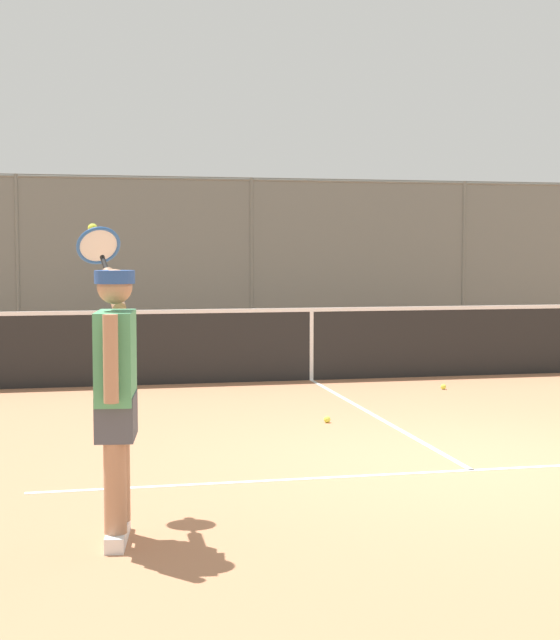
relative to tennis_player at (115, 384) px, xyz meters
The scene contains 7 objects.
ground_plane 3.31m from the tennis_player, 150.58° to the right, with size 60.00×60.00×0.00m, color #B27551.
court_line_markings 3.05m from the tennis_player, 162.68° to the right, with size 8.70×9.55×0.01m.
fence_backdrop 11.89m from the tennis_player, 103.49° to the right, with size 19.08×1.37×3.00m.
tennis_net 7.04m from the tennis_player, 113.21° to the right, with size 11.18×0.09×1.07m.
tennis_player is the anchor object (origin of this frame).
tennis_ball_near_net 6.81m from the tennis_player, 128.15° to the right, with size 0.07×0.07×0.07m, color #D6E042.
tennis_ball_mid_court 4.16m from the tennis_player, 122.56° to the right, with size 0.07×0.07×0.07m, color #D6E042.
Camera 1 is at (2.95, 7.07, 1.71)m, focal length 52.63 mm.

